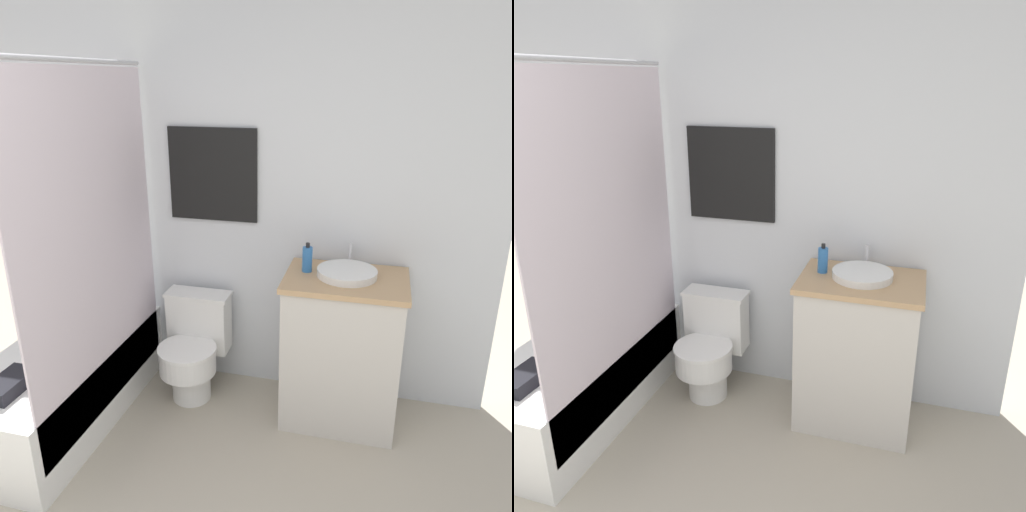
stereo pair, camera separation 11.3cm
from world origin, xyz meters
TOP-DOWN VIEW (x-y plane):
  - wall_back at (-0.00, 2.39)m, footprint 3.19×0.07m
  - shower_area at (-0.77, 1.70)m, footprint 0.62×1.33m
  - toilet at (-0.15, 2.12)m, footprint 0.40×0.48m
  - vanity at (0.76, 2.11)m, footprint 0.66×0.49m
  - sink at (0.76, 2.13)m, footprint 0.32×0.36m
  - soap_bottle at (0.54, 2.15)m, footprint 0.06×0.06m

SIDE VIEW (x-z plane):
  - shower_area at x=-0.77m, z-range -0.71..1.27m
  - toilet at x=-0.15m, z-range 0.00..0.64m
  - vanity at x=0.76m, z-range 0.00..0.88m
  - sink at x=0.76m, z-range 0.84..0.97m
  - soap_bottle at x=0.54m, z-range 0.87..1.04m
  - wall_back at x=0.00m, z-range 0.00..2.50m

